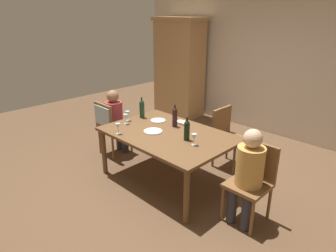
% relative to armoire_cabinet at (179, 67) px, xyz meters
% --- Properties ---
extents(ground_plane, '(10.00, 10.00, 0.00)m').
position_rel_armoire_cabinet_xyz_m(ground_plane, '(1.99, -2.34, -1.10)').
color(ground_plane, brown).
extents(rear_room_partition, '(6.40, 0.12, 2.70)m').
position_rel_armoire_cabinet_xyz_m(rear_room_partition, '(1.99, 0.45, 0.25)').
color(rear_room_partition, beige).
rests_on(rear_room_partition, ground_plane).
extents(armoire_cabinet, '(1.18, 0.62, 2.18)m').
position_rel_armoire_cabinet_xyz_m(armoire_cabinet, '(0.00, 0.00, 0.00)').
color(armoire_cabinet, '#A87F51').
rests_on(armoire_cabinet, ground_plane).
extents(dining_table, '(1.77, 1.19, 0.73)m').
position_rel_armoire_cabinet_xyz_m(dining_table, '(1.99, -2.34, -0.44)').
color(dining_table, brown).
rests_on(dining_table, ground_plane).
extents(chair_left_end, '(0.44, 0.46, 0.92)m').
position_rel_armoire_cabinet_xyz_m(chair_left_end, '(0.72, -2.47, -0.50)').
color(chair_left_end, brown).
rests_on(chair_left_end, ground_plane).
extents(chair_right_end, '(0.44, 0.44, 0.92)m').
position_rel_armoire_cabinet_xyz_m(chair_right_end, '(3.25, -2.26, -0.56)').
color(chair_right_end, brown).
rests_on(chair_right_end, ground_plane).
extents(chair_far_right, '(0.44, 0.44, 0.92)m').
position_rel_armoire_cabinet_xyz_m(chair_far_right, '(2.30, -1.37, -0.56)').
color(chair_far_right, brown).
rests_on(chair_far_right, ground_plane).
extents(person_woman_host, '(0.29, 0.34, 1.11)m').
position_rel_armoire_cabinet_xyz_m(person_woman_host, '(0.72, -2.32, -0.45)').
color(person_woman_host, '#33333D').
rests_on(person_woman_host, ground_plane).
extents(person_man_bearded, '(0.31, 0.35, 1.14)m').
position_rel_armoire_cabinet_xyz_m(person_man_bearded, '(3.25, -2.37, -0.44)').
color(person_man_bearded, '#33333D').
rests_on(person_man_bearded, ground_plane).
extents(wine_bottle_tall_green, '(0.08, 0.08, 0.31)m').
position_rel_armoire_cabinet_xyz_m(wine_bottle_tall_green, '(2.32, -2.35, -0.22)').
color(wine_bottle_tall_green, black).
rests_on(wine_bottle_tall_green, dining_table).
extents(wine_bottle_dark_red, '(0.07, 0.07, 0.33)m').
position_rel_armoire_cabinet_xyz_m(wine_bottle_dark_red, '(1.88, -2.10, -0.21)').
color(wine_bottle_dark_red, black).
rests_on(wine_bottle_dark_red, dining_table).
extents(wine_bottle_short_olive, '(0.08, 0.08, 0.33)m').
position_rel_armoire_cabinet_xyz_m(wine_bottle_short_olive, '(1.25, -2.18, -0.22)').
color(wine_bottle_short_olive, '#19381E').
rests_on(wine_bottle_short_olive, dining_table).
extents(wine_glass_near_left, '(0.07, 0.07, 0.15)m').
position_rel_armoire_cabinet_xyz_m(wine_glass_near_left, '(2.49, -2.40, -0.26)').
color(wine_glass_near_left, silver).
rests_on(wine_glass_near_left, dining_table).
extents(wine_glass_centre, '(0.07, 0.07, 0.15)m').
position_rel_armoire_cabinet_xyz_m(wine_glass_centre, '(1.53, -2.84, -0.26)').
color(wine_glass_centre, silver).
rests_on(wine_glass_centre, dining_table).
extents(wine_glass_near_right, '(0.07, 0.07, 0.15)m').
position_rel_armoire_cabinet_xyz_m(wine_glass_near_right, '(1.29, -2.53, -0.26)').
color(wine_glass_near_right, silver).
rests_on(wine_glass_near_right, dining_table).
extents(wine_glass_far, '(0.07, 0.07, 0.15)m').
position_rel_armoire_cabinet_xyz_m(wine_glass_far, '(1.20, -2.43, -0.26)').
color(wine_glass_far, silver).
rests_on(wine_glass_far, dining_table).
extents(dinner_plate_host, '(0.23, 0.23, 0.01)m').
position_rel_armoire_cabinet_xyz_m(dinner_plate_host, '(1.54, -2.11, -0.36)').
color(dinner_plate_host, silver).
rests_on(dinner_plate_host, dining_table).
extents(dinner_plate_guest_left, '(0.26, 0.26, 0.01)m').
position_rel_armoire_cabinet_xyz_m(dinner_plate_guest_left, '(1.81, -2.46, -0.36)').
color(dinner_plate_guest_left, white).
rests_on(dinner_plate_guest_left, dining_table).
extents(folded_napkin, '(0.17, 0.13, 0.03)m').
position_rel_armoire_cabinet_xyz_m(folded_napkin, '(1.87, -1.94, -0.35)').
color(folded_napkin, beige).
rests_on(folded_napkin, dining_table).
extents(handbag, '(0.13, 0.29, 0.22)m').
position_rel_armoire_cabinet_xyz_m(handbag, '(2.73, -1.37, -0.99)').
color(handbag, brown).
rests_on(handbag, ground_plane).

